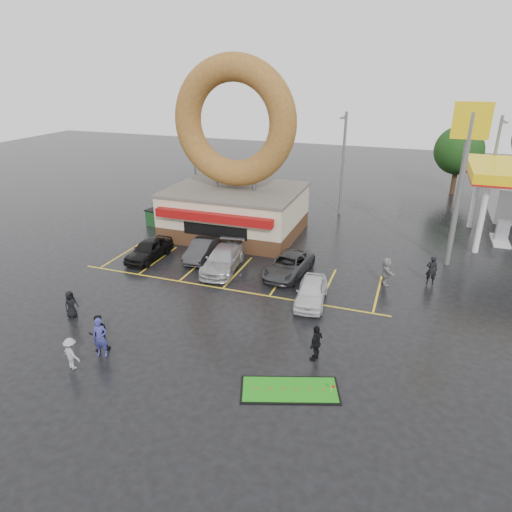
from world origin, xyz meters
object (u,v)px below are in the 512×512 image
(donut_shop, at_px, (235,179))
(person_cameraman, at_px, (316,343))
(car_white, at_px, (311,292))
(car_dgrey, at_px, (202,250))
(streetlight_left, at_px, (194,154))
(streetlight_mid, at_px, (343,162))
(car_grey, at_px, (288,265))
(car_silver, at_px, (223,259))
(putting_green, at_px, (290,390))
(streetlight_right, at_px, (492,169))
(dumpster, at_px, (158,218))
(car_black, at_px, (149,249))
(person_blue, at_px, (100,337))
(shell_sign, at_px, (466,156))

(donut_shop, relative_size, person_cameraman, 7.51)
(car_white, bearing_deg, car_dgrey, 150.86)
(streetlight_left, xyz_separation_m, person_cameraman, (16.96, -21.73, -3.88))
(car_white, distance_m, person_cameraman, 5.52)
(streetlight_left, height_order, car_dgrey, streetlight_left)
(streetlight_mid, bearing_deg, car_grey, -93.18)
(car_silver, xyz_separation_m, putting_green, (7.54, -10.36, -0.70))
(streetlight_mid, relative_size, putting_green, 2.01)
(streetlight_right, relative_size, dumpster, 5.00)
(car_black, bearing_deg, car_dgrey, 23.28)
(streetlight_mid, distance_m, car_dgrey, 16.01)
(person_cameraman, bearing_deg, person_blue, -57.15)
(shell_sign, height_order, streetlight_left, shell_sign)
(car_silver, xyz_separation_m, car_white, (6.59, -2.51, -0.04))
(car_black, bearing_deg, car_white, -8.84)
(shell_sign, xyz_separation_m, car_black, (-19.67, -6.08, -6.65))
(donut_shop, distance_m, car_white, 13.27)
(streetlight_mid, distance_m, person_blue, 26.88)
(shell_sign, distance_m, car_grey, 13.00)
(car_black, relative_size, car_white, 1.06)
(streetlight_right, bearing_deg, car_silver, -137.07)
(streetlight_mid, relative_size, car_silver, 1.79)
(donut_shop, distance_m, streetlight_right, 21.00)
(car_silver, height_order, dumpster, car_silver)
(streetlight_left, xyz_separation_m, car_grey, (13.21, -13.22, -4.12))
(car_black, bearing_deg, streetlight_left, 105.76)
(donut_shop, xyz_separation_m, person_blue, (0.47, -17.85, -3.49))
(car_grey, relative_size, person_cameraman, 2.65)
(person_cameraman, xyz_separation_m, dumpster, (-16.83, 14.32, -0.25))
(streetlight_right, relative_size, car_black, 2.11)
(streetlight_mid, distance_m, car_black, 18.85)
(donut_shop, distance_m, dumpster, 7.88)
(car_black, xyz_separation_m, dumpster, (-3.20, 6.58, -0.08))
(car_grey, height_order, person_cameraman, person_cameraman)
(person_blue, distance_m, putting_green, 9.04)
(car_silver, bearing_deg, streetlight_mid, 64.51)
(car_dgrey, distance_m, car_grey, 6.45)
(person_blue, relative_size, putting_green, 0.44)
(putting_green, bearing_deg, car_grey, 106.31)
(putting_green, bearing_deg, donut_shop, 118.60)
(shell_sign, bearing_deg, streetlight_left, 161.01)
(streetlight_left, bearing_deg, car_black, -76.64)
(car_white, bearing_deg, streetlight_mid, 88.95)
(donut_shop, relative_size, car_white, 3.35)
(car_black, height_order, car_white, car_black)
(shell_sign, distance_m, car_silver, 16.70)
(putting_green, bearing_deg, car_white, 96.92)
(car_black, distance_m, car_grey, 9.92)
(car_black, xyz_separation_m, car_silver, (5.58, 0.09, 0.00))
(streetlight_left, height_order, dumpster, streetlight_left)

